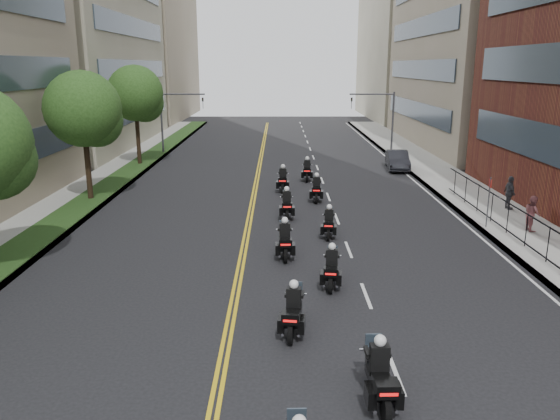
{
  "coord_description": "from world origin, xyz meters",
  "views": [
    {
      "loc": [
        0.08,
        -7.9,
        7.91
      ],
      "look_at": [
        0.16,
        14.72,
        1.9
      ],
      "focal_mm": 35.0,
      "sensor_mm": 36.0,
      "label": 1
    }
  ],
  "objects_px": {
    "motorcycle_9": "(307,171)",
    "parked_sedan": "(397,160)",
    "pedestrian_c": "(510,193)",
    "motorcycle_3": "(331,269)",
    "motorcycle_6": "(287,206)",
    "pedestrian_b": "(532,213)",
    "motorcycle_2": "(293,313)",
    "motorcycle_4": "(285,242)",
    "motorcycle_5": "(329,224)",
    "motorcycle_8": "(283,181)",
    "motorcycle_7": "(316,190)",
    "motorcycle_1": "(380,378)"
  },
  "relations": [
    {
      "from": "motorcycle_4",
      "to": "pedestrian_c",
      "type": "distance_m",
      "value": 14.55
    },
    {
      "from": "motorcycle_3",
      "to": "motorcycle_4",
      "type": "relative_size",
      "value": 0.94
    },
    {
      "from": "motorcycle_1",
      "to": "motorcycle_9",
      "type": "xyz_separation_m",
      "value": [
        -0.38,
        26.39,
        -0.02
      ]
    },
    {
      "from": "motorcycle_3",
      "to": "motorcycle_6",
      "type": "distance_m",
      "value": 9.42
    },
    {
      "from": "motorcycle_6",
      "to": "motorcycle_7",
      "type": "height_order",
      "value": "motorcycle_7"
    },
    {
      "from": "motorcycle_8",
      "to": "motorcycle_9",
      "type": "height_order",
      "value": "motorcycle_8"
    },
    {
      "from": "parked_sedan",
      "to": "motorcycle_5",
      "type": "bearing_deg",
      "value": -106.27
    },
    {
      "from": "motorcycle_6",
      "to": "parked_sedan",
      "type": "relative_size",
      "value": 0.52
    },
    {
      "from": "motorcycle_4",
      "to": "parked_sedan",
      "type": "height_order",
      "value": "motorcycle_4"
    },
    {
      "from": "motorcycle_3",
      "to": "motorcycle_8",
      "type": "relative_size",
      "value": 0.93
    },
    {
      "from": "parked_sedan",
      "to": "motorcycle_7",
      "type": "bearing_deg",
      "value": -118.95
    },
    {
      "from": "motorcycle_6",
      "to": "pedestrian_b",
      "type": "height_order",
      "value": "pedestrian_b"
    },
    {
      "from": "motorcycle_9",
      "to": "pedestrian_c",
      "type": "distance_m",
      "value": 13.78
    },
    {
      "from": "motorcycle_6",
      "to": "pedestrian_b",
      "type": "relative_size",
      "value": 1.34
    },
    {
      "from": "motorcycle_4",
      "to": "motorcycle_9",
      "type": "bearing_deg",
      "value": 82.42
    },
    {
      "from": "motorcycle_3",
      "to": "parked_sedan",
      "type": "relative_size",
      "value": 0.49
    },
    {
      "from": "motorcycle_7",
      "to": "pedestrian_b",
      "type": "xyz_separation_m",
      "value": [
        9.96,
        -6.58,
        0.34
      ]
    },
    {
      "from": "pedestrian_b",
      "to": "motorcycle_6",
      "type": "bearing_deg",
      "value": 74.79
    },
    {
      "from": "motorcycle_9",
      "to": "pedestrian_c",
      "type": "relative_size",
      "value": 1.23
    },
    {
      "from": "motorcycle_4",
      "to": "motorcycle_9",
      "type": "xyz_separation_m",
      "value": [
        1.77,
        15.96,
        -0.01
      ]
    },
    {
      "from": "motorcycle_5",
      "to": "pedestrian_b",
      "type": "height_order",
      "value": "pedestrian_b"
    },
    {
      "from": "motorcycle_3",
      "to": "motorcycle_7",
      "type": "relative_size",
      "value": 0.95
    },
    {
      "from": "motorcycle_2",
      "to": "pedestrian_b",
      "type": "xyz_separation_m",
      "value": [
        11.79,
        10.13,
        0.35
      ]
    },
    {
      "from": "motorcycle_2",
      "to": "motorcycle_1",
      "type": "bearing_deg",
      "value": -53.9
    },
    {
      "from": "motorcycle_7",
      "to": "pedestrian_c",
      "type": "height_order",
      "value": "pedestrian_c"
    },
    {
      "from": "motorcycle_4",
      "to": "parked_sedan",
      "type": "distance_m",
      "value": 22.08
    },
    {
      "from": "motorcycle_2",
      "to": "pedestrian_c",
      "type": "distance_m",
      "value": 18.81
    },
    {
      "from": "motorcycle_2",
      "to": "motorcycle_5",
      "type": "bearing_deg",
      "value": 86.09
    },
    {
      "from": "motorcycle_7",
      "to": "motorcycle_8",
      "type": "bearing_deg",
      "value": 131.07
    },
    {
      "from": "pedestrian_b",
      "to": "motorcycle_8",
      "type": "bearing_deg",
      "value": 50.54
    },
    {
      "from": "motorcycle_3",
      "to": "motorcycle_9",
      "type": "xyz_separation_m",
      "value": [
        0.09,
        19.13,
        0.03
      ]
    },
    {
      "from": "motorcycle_6",
      "to": "parked_sedan",
      "type": "xyz_separation_m",
      "value": [
        8.87,
        14.01,
        0.06
      ]
    },
    {
      "from": "motorcycle_9",
      "to": "pedestrian_b",
      "type": "relative_size",
      "value": 1.34
    },
    {
      "from": "motorcycle_1",
      "to": "motorcycle_5",
      "type": "height_order",
      "value": "motorcycle_1"
    },
    {
      "from": "motorcycle_9",
      "to": "parked_sedan",
      "type": "bearing_deg",
      "value": 33.34
    },
    {
      "from": "pedestrian_c",
      "to": "motorcycle_4",
      "type": "bearing_deg",
      "value": 116.75
    },
    {
      "from": "motorcycle_5",
      "to": "motorcycle_4",
      "type": "bearing_deg",
      "value": -120.26
    },
    {
      "from": "motorcycle_2",
      "to": "motorcycle_3",
      "type": "distance_m",
      "value": 3.94
    },
    {
      "from": "motorcycle_2",
      "to": "motorcycle_5",
      "type": "height_order",
      "value": "motorcycle_2"
    },
    {
      "from": "motorcycle_1",
      "to": "motorcycle_3",
      "type": "height_order",
      "value": "motorcycle_1"
    },
    {
      "from": "motorcycle_5",
      "to": "pedestrian_b",
      "type": "distance_m",
      "value": 9.86
    },
    {
      "from": "motorcycle_1",
      "to": "parked_sedan",
      "type": "bearing_deg",
      "value": 75.81
    },
    {
      "from": "motorcycle_6",
      "to": "motorcycle_8",
      "type": "relative_size",
      "value": 0.97
    },
    {
      "from": "motorcycle_8",
      "to": "pedestrian_c",
      "type": "bearing_deg",
      "value": -20.54
    },
    {
      "from": "motorcycle_6",
      "to": "motorcycle_8",
      "type": "xyz_separation_m",
      "value": [
        -0.15,
        6.41,
        0.02
      ]
    },
    {
      "from": "motorcycle_4",
      "to": "motorcycle_6",
      "type": "xyz_separation_m",
      "value": [
        0.17,
        6.14,
        -0.01
      ]
    },
    {
      "from": "motorcycle_5",
      "to": "motorcycle_9",
      "type": "xyz_separation_m",
      "value": [
        -0.36,
        13.12,
        0.06
      ]
    },
    {
      "from": "motorcycle_8",
      "to": "parked_sedan",
      "type": "height_order",
      "value": "motorcycle_8"
    },
    {
      "from": "motorcycle_3",
      "to": "parked_sedan",
      "type": "xyz_separation_m",
      "value": [
        7.36,
        23.31,
        0.09
      ]
    },
    {
      "from": "motorcycle_8",
      "to": "pedestrian_b",
      "type": "relative_size",
      "value": 1.37
    }
  ]
}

